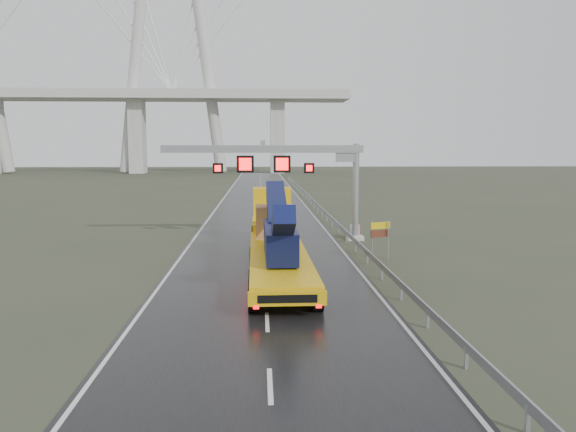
{
  "coord_description": "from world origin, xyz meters",
  "views": [
    {
      "loc": [
        -0.27,
        -23.42,
        6.76
      ],
      "look_at": [
        1.26,
        6.56,
        3.2
      ],
      "focal_mm": 35.0,
      "sensor_mm": 36.0,
      "label": 1
    }
  ],
  "objects": [
    {
      "name": "sign_gantry",
      "position": [
        2.1,
        17.99,
        5.61
      ],
      "size": [
        14.9,
        1.2,
        7.42
      ],
      "color": "#ACACA7",
      "rests_on": "ground"
    },
    {
      "name": "heavy_haul_truck",
      "position": [
        0.69,
        10.16,
        1.87
      ],
      "size": [
        3.24,
        20.62,
        4.83
      ],
      "rotation": [
        0.0,
        0.0,
        0.01
      ],
      "color": "#E6BA0C",
      "rests_on": "ground"
    },
    {
      "name": "guardrail",
      "position": [
        6.1,
        30.0,
        0.7
      ],
      "size": [
        0.2,
        140.0,
        1.4
      ],
      "primitive_type": null,
      "color": "gray",
      "rests_on": "ground"
    },
    {
      "name": "ground",
      "position": [
        0.0,
        0.0,
        0.0
      ],
      "size": [
        400.0,
        400.0,
        0.0
      ],
      "primitive_type": "plane",
      "color": "#343928",
      "rests_on": "ground"
    },
    {
      "name": "striped_barrier",
      "position": [
        6.98,
        18.59,
        0.55
      ],
      "size": [
        0.73,
        0.55,
        1.1
      ],
      "primitive_type": "cube",
      "rotation": [
        0.0,
        0.0,
        0.34
      ],
      "color": "red",
      "rests_on": "ground"
    },
    {
      "name": "exit_sign_pair",
      "position": [
        7.1,
        10.14,
        1.69
      ],
      "size": [
        1.31,
        0.61,
        2.41
      ],
      "rotation": [
        0.0,
        0.0,
        0.41
      ],
      "color": "#94979C",
      "rests_on": "ground"
    },
    {
      "name": "road",
      "position": [
        0.0,
        40.0,
        0.01
      ],
      "size": [
        11.0,
        200.0,
        0.02
      ],
      "primitive_type": "cube",
      "color": "black",
      "rests_on": "ground"
    }
  ]
}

